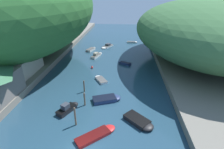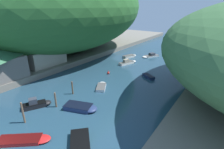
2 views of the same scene
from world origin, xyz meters
name	(u,v)px [view 2 (image 2 of 2)]	position (x,y,z in m)	size (l,w,h in m)	color
water_surface	(129,73)	(0.00, 30.00, 0.00)	(130.00, 130.00, 0.00)	#234256
left_bank	(61,54)	(-24.87, 30.00, 0.68)	(22.00, 120.00, 1.35)	slate
hillside_left	(58,7)	(-25.97, 31.45, 14.62)	(43.57, 60.99, 26.53)	#2D662D
boathouse_shed	(43,53)	(-18.48, 19.75, 4.31)	(6.61, 9.77, 5.72)	#B2A899
boat_open_rowboat	(128,62)	(-3.78, 35.75, 0.44)	(3.06, 5.83, 1.41)	silver
boat_far_right_bank	(150,56)	(-1.74, 45.95, 0.34)	(4.36, 5.89, 1.15)	white
boat_navy_launch	(26,140)	(1.61, 3.07, 0.22)	(5.78, 5.23, 0.46)	red
boat_small_dinghy	(147,76)	(4.76, 29.97, 0.32)	(3.83, 2.87, 0.64)	navy
boat_mid_channel	(101,86)	(-0.41, 19.86, 0.23)	(3.62, 4.50, 0.48)	white
boat_far_upstream	(37,104)	(-4.24, 8.30, 0.49)	(3.29, 4.50, 1.59)	black
boat_moored_right	(130,56)	(-6.68, 41.87, 0.34)	(3.08, 4.90, 0.69)	silver
boat_red_skiff	(80,146)	(7.67, 6.01, 0.35)	(5.05, 4.95, 0.70)	black
boat_yellow_tender	(82,107)	(2.13, 11.90, 0.35)	(5.62, 3.76, 0.72)	navy
boat_cabin_cruiser	(187,56)	(7.58, 52.60, 0.28)	(4.15, 1.44, 0.57)	white
mooring_post_nearest	(23,113)	(-1.98, 4.92, 1.62)	(0.26, 0.26, 3.23)	brown
mooring_post_second	(55,100)	(-1.76, 10.03, 1.30)	(0.28, 0.28, 2.58)	brown
mooring_post_middle	(72,88)	(-2.89, 14.58, 1.27)	(0.27, 0.27, 2.52)	brown
channel_buoy_near	(108,73)	(-3.56, 26.33, 0.34)	(0.58, 0.58, 0.87)	red
person_on_quay	(36,67)	(-16.01, 15.78, 2.33)	(0.33, 0.43, 1.69)	#282D3D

